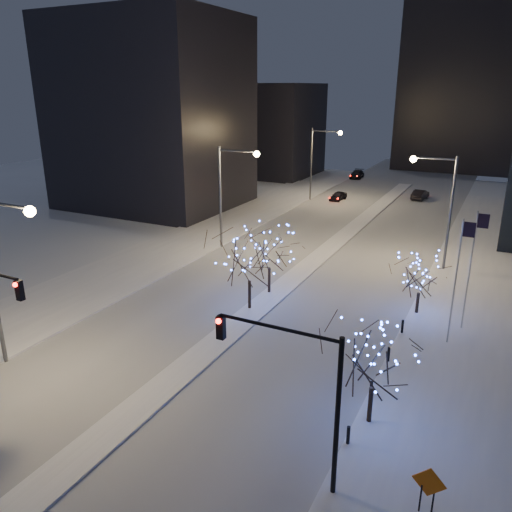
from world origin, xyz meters
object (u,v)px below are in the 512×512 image
Objects in this scene: street_lamp_w_near at (0,261)px; holiday_tree_median_far at (269,248)px; holiday_tree_plaza_near at (374,356)px; street_lamp_w_mid at (229,184)px; street_lamp_east at (441,198)px; street_lamp_w_far at (319,155)px; car_mid at (420,195)px; construction_sign at (428,486)px; car_far at (357,174)px; traffic_signal_east at (299,381)px; holiday_tree_median_near at (249,256)px; holiday_tree_plaza_far at (421,276)px; car_near at (338,196)px.

street_lamp_w_near is 18.53m from holiday_tree_median_far.
street_lamp_w_near is 1.81× the size of holiday_tree_plaza_near.
street_lamp_east is at bearing 8.96° from street_lamp_w_mid.
street_lamp_w_far is 2.32× the size of car_mid.
holiday_tree_median_far is 2.67× the size of construction_sign.
car_far is at bearing 90.08° from street_lamp_w_mid.
car_mid is (-4.87, 58.41, -4.05)m from traffic_signal_east.
car_mid is 0.78× the size of holiday_tree_plaza_near.
traffic_signal_east is 6.05m from construction_sign.
traffic_signal_east is 58.75m from car_mid.
traffic_signal_east is 1.07× the size of holiday_tree_median_near.
street_lamp_w_mid reaches higher than holiday_tree_plaza_far.
street_lamp_w_far is at bearing -94.49° from car_far.
holiday_tree_plaza_far is 18.46m from construction_sign.
street_lamp_w_near is at bearing 176.79° from traffic_signal_east.
street_lamp_w_near is 1.53× the size of holiday_tree_median_near.
street_lamp_w_far is 34.88m from holiday_tree_median_far.
car_near is at bearing 109.63° from holiday_tree_plaza_near.
traffic_signal_east is 5.41m from holiday_tree_plaza_near.
car_mid is 18.55m from car_far.
street_lamp_w_mid is 1.80× the size of holiday_tree_median_far.
street_lamp_w_mid is 1.81× the size of holiday_tree_plaza_near.
car_mid is at bearing 84.13° from holiday_tree_median_near.
holiday_tree_plaza_far is at bearing 42.20° from street_lamp_w_near.
car_far is (-13.07, 13.17, -0.02)m from car_mid.
street_lamp_east reaches higher than construction_sign.
street_lamp_w_far reaches higher than car_far.
holiday_tree_median_far is at bearing -74.54° from car_near.
street_lamp_east is (19.02, 3.00, -0.05)m from street_lamp_w_mid.
street_lamp_w_mid reaches higher than traffic_signal_east.
construction_sign is at bearing 6.32° from traffic_signal_east.
holiday_tree_plaza_far is (6.43, -39.78, 2.22)m from car_mid.
street_lamp_w_mid is 1.00× the size of street_lamp_w_far.
street_lamp_w_far reaches higher than car_mid.
holiday_tree_plaza_far is (-0.13, 13.61, -0.75)m from holiday_tree_plaza_near.
street_lamp_w_mid is 2.20× the size of holiday_tree_plaza_far.
holiday_tree_median_far is (-10.58, -11.73, -2.71)m from street_lamp_east.
holiday_tree_plaza_far is at bearing -74.44° from car_far.
street_lamp_east is at bearing -70.52° from car_far.
street_lamp_w_mid reaches higher than car_near.
street_lamp_w_far is at bearing 120.98° from holiday_tree_plaza_far.
holiday_tree_median_near reaches higher than holiday_tree_median_far.
street_lamp_w_near is 15.64m from holiday_tree_median_near.
holiday_tree_plaza_near is (1.69, 5.02, -1.08)m from traffic_signal_east.
street_lamp_east is at bearing 47.94° from holiday_tree_median_far.
car_far is 1.05× the size of holiday_tree_plaza_far.
holiday_tree_median_near is 1.44× the size of holiday_tree_plaza_far.
car_far is at bearing 106.43° from holiday_tree_plaza_near.
holiday_tree_median_far is at bearing 132.25° from holiday_tree_plaza_near.
car_far is at bearing 104.07° from traffic_signal_east.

